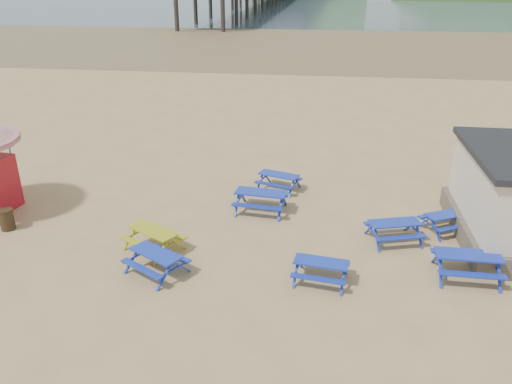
# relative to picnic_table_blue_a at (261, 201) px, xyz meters

# --- Properties ---
(ground) EXTENTS (400.00, 400.00, 0.00)m
(ground) POSITION_rel_picnic_table_blue_a_xyz_m (0.10, -2.00, -0.40)
(ground) COLOR tan
(ground) RESTS_ON ground
(wet_sand) EXTENTS (400.00, 400.00, 0.00)m
(wet_sand) POSITION_rel_picnic_table_blue_a_xyz_m (0.10, 53.00, -0.40)
(wet_sand) COLOR olive
(wet_sand) RESTS_ON ground
(sea) EXTENTS (400.00, 400.00, 0.00)m
(sea) POSITION_rel_picnic_table_blue_a_xyz_m (0.10, 168.00, -0.39)
(sea) COLOR #455662
(sea) RESTS_ON ground
(picnic_table_blue_a) EXTENTS (2.05, 1.72, 0.80)m
(picnic_table_blue_a) POSITION_rel_picnic_table_blue_a_xyz_m (0.00, 0.00, 0.00)
(picnic_table_blue_a) COLOR #172B9E
(picnic_table_blue_a) RESTS_ON ground
(picnic_table_blue_b) EXTENTS (1.98, 1.77, 0.69)m
(picnic_table_blue_b) POSITION_rel_picnic_table_blue_a_xyz_m (0.47, 2.17, -0.06)
(picnic_table_blue_b) COLOR #172B9E
(picnic_table_blue_b) RESTS_ON ground
(picnic_table_blue_c) EXTENTS (1.99, 1.86, 0.66)m
(picnic_table_blue_c) POSITION_rel_picnic_table_blue_a_xyz_m (6.65, -0.67, -0.07)
(picnic_table_blue_c) COLOR #172B9E
(picnic_table_blue_c) RESTS_ON ground
(picnic_table_blue_d) EXTENTS (2.12, 2.01, 0.70)m
(picnic_table_blue_d) POSITION_rel_picnic_table_blue_a_xyz_m (-2.55, -4.69, -0.05)
(picnic_table_blue_d) COLOR #172B9E
(picnic_table_blue_d) RESTS_ON ground
(picnic_table_blue_e) EXTENTS (1.74, 1.48, 0.66)m
(picnic_table_blue_e) POSITION_rel_picnic_table_blue_a_xyz_m (2.35, -4.43, -0.07)
(picnic_table_blue_e) COLOR #172B9E
(picnic_table_blue_e) RESTS_ON ground
(picnic_table_blue_f) EXTENTS (1.88, 1.52, 0.78)m
(picnic_table_blue_f) POSITION_rel_picnic_table_blue_a_xyz_m (6.63, -3.63, -0.01)
(picnic_table_blue_f) COLOR #172B9E
(picnic_table_blue_f) RESTS_ON ground
(picnic_table_yellow) EXTENTS (2.21, 2.08, 0.73)m
(picnic_table_yellow) POSITION_rel_picnic_table_blue_a_xyz_m (-3.08, -3.36, -0.04)
(picnic_table_yellow) COLOR #90AA11
(picnic_table_yellow) RESTS_ON ground
(litter_bin) EXTENTS (0.53, 0.53, 0.77)m
(litter_bin) POSITION_rel_picnic_table_blue_a_xyz_m (-8.67, -2.71, -0.01)
(litter_bin) COLOR #3A2618
(litter_bin) RESTS_ON ground
(picnic_table_blue_g) EXTENTS (2.02, 1.80, 0.71)m
(picnic_table_blue_g) POSITION_rel_picnic_table_blue_a_xyz_m (4.74, -1.68, -0.04)
(picnic_table_blue_g) COLOR #172B9E
(picnic_table_blue_g) RESTS_ON ground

